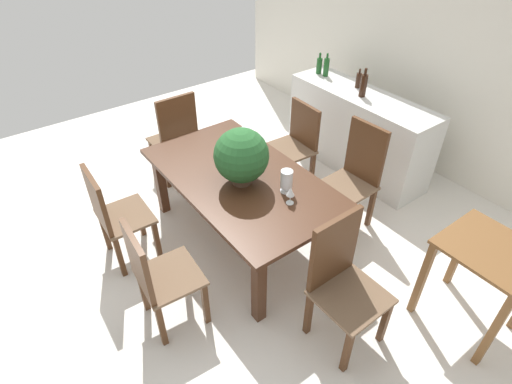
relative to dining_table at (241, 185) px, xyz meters
The scene contains 19 objects.
ground_plane 0.64m from the dining_table, 90.00° to the right, with size 7.04×7.04×0.00m, color silver.
back_wall 2.65m from the dining_table, 90.00° to the left, with size 6.40×0.10×2.60m, color silver.
dining_table is the anchor object (origin of this frame).
chair_near_right 1.13m from the dining_table, 68.15° to the right, with size 0.48×0.47×0.98m.
chair_near_left 1.13m from the dining_table, 112.38° to the right, with size 0.49×0.43×0.97m.
chair_foot_end 1.25m from the dining_table, ahead, with size 0.47×0.48×1.06m.
chair_head_end 1.26m from the dining_table, behind, with size 0.42×0.48×1.05m.
chair_far_right 1.13m from the dining_table, 68.21° to the left, with size 0.47×0.46×1.06m.
chair_far_left 1.12m from the dining_table, 112.13° to the left, with size 0.50×0.43×0.94m.
flower_centerpiece 0.37m from the dining_table, 28.29° to the right, with size 0.46×0.46×0.50m.
crystal_vase_left 0.60m from the dining_table, 140.38° to the left, with size 0.10×0.10×0.16m.
crystal_vase_center_near 0.49m from the dining_table, 24.03° to the left, with size 0.10×0.10×0.20m.
wine_glass 0.59m from the dining_table, 10.89° to the left, with size 0.07×0.07×0.15m.
kitchen_counter 1.85m from the dining_table, 97.84° to the left, with size 1.79×0.53×0.93m, color silver.
wine_bottle_tall 2.09m from the dining_table, 115.43° to the left, with size 0.06×0.06×0.27m.
wine_bottle_dark 1.98m from the dining_table, 102.36° to the left, with size 0.06×0.06×0.21m.
wine_bottle_green 1.83m from the dining_table, 97.33° to the left, with size 0.07×0.07×0.31m.
wine_bottle_clear 2.13m from the dining_table, 118.25° to the left, with size 0.07×0.07×0.25m.
side_table 2.01m from the dining_table, 25.87° to the left, with size 0.65×0.59×0.78m.
Camera 1 is at (2.45, -1.60, 2.82)m, focal length 28.79 mm.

